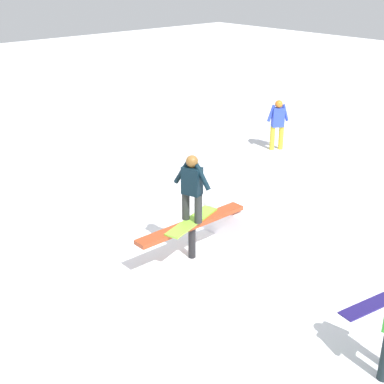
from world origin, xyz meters
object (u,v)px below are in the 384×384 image
at_px(loose_snowboard_navy, 378,302).
at_px(loose_snowboard_white, 73,194).
at_px(bystander_blue, 278,122).
at_px(rail_feature, 192,227).
at_px(main_rider_on_rail, 192,190).

bearing_deg(loose_snowboard_navy, loose_snowboard_white, -68.55).
bearing_deg(bystander_blue, loose_snowboard_white, 21.44).
bearing_deg(loose_snowboard_navy, rail_feature, -57.38).
relative_size(rail_feature, bystander_blue, 1.64).
height_order(bystander_blue, loose_snowboard_white, bystander_blue).
bearing_deg(loose_snowboard_navy, main_rider_on_rail, -57.38).
xyz_separation_m(rail_feature, loose_snowboard_white, (0.16, -4.10, -0.61)).
relative_size(rail_feature, main_rider_on_rail, 1.70).
xyz_separation_m(rail_feature, loose_snowboard_navy, (-1.30, 3.12, -0.61)).
distance_m(rail_feature, bystander_blue, 6.78).
xyz_separation_m(rail_feature, main_rider_on_rail, (0.00, 0.00, 0.75)).
bearing_deg(main_rider_on_rail, loose_snowboard_white, -104.52).
bearing_deg(loose_snowboard_white, rail_feature, -160.46).
height_order(bystander_blue, loose_snowboard_navy, bystander_blue).
relative_size(bystander_blue, loose_snowboard_navy, 0.95).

